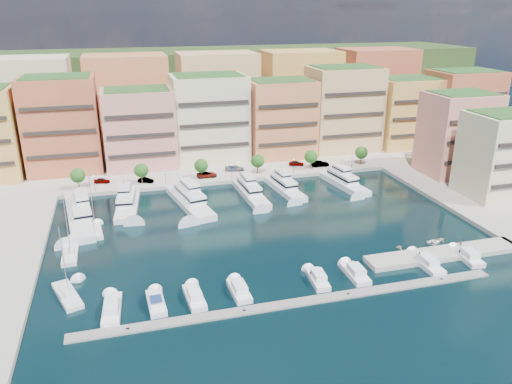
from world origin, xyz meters
TOP-DOWN VIEW (x-y plane):
  - ground at (0.00, 0.00)m, footprint 400.00×400.00m
  - north_quay at (0.00, 62.00)m, footprint 220.00×64.00m
  - hillside at (0.00, 110.00)m, footprint 240.00×40.00m
  - south_pontoon at (-3.00, -30.00)m, footprint 72.00×2.20m
  - finger_pier at (30.00, -22.00)m, footprint 32.00×5.00m
  - apartment_1 at (-44.00, 51.99)m, footprint 20.00×16.50m
  - apartment_2 at (-23.00, 49.99)m, footprint 20.00×15.50m
  - apartment_3 at (-2.00, 51.99)m, footprint 22.00×16.50m
  - apartment_4 at (20.00, 49.99)m, footprint 20.00×15.50m
  - apartment_5 at (42.00, 51.99)m, footprint 22.00×16.50m
  - apartment_6 at (64.00, 49.99)m, footprint 20.00×15.50m
  - apartment_7 at (84.00, 47.99)m, footprint 22.00×16.50m
  - apartment_east_a at (62.00, 19.99)m, footprint 18.00×14.50m
  - apartment_east_b at (62.00, 1.99)m, footprint 18.00×14.50m
  - backblock_0 at (-55.00, 74.00)m, footprint 26.00×18.00m
  - backblock_1 at (-25.00, 74.00)m, footprint 26.00×18.00m
  - backblock_2 at (5.00, 74.00)m, footprint 26.00×18.00m
  - backblock_3 at (35.00, 74.00)m, footprint 26.00×18.00m
  - backblock_4 at (65.00, 74.00)m, footprint 26.00×18.00m
  - tree_0 at (-40.00, 33.50)m, footprint 3.80×3.80m
  - tree_1 at (-24.00, 33.50)m, footprint 3.80×3.80m
  - tree_2 at (-8.00, 33.50)m, footprint 3.80×3.80m
  - tree_3 at (8.00, 33.50)m, footprint 3.80×3.80m
  - tree_4 at (24.00, 33.50)m, footprint 3.80×3.80m
  - tree_5 at (40.00, 33.50)m, footprint 3.80×3.80m
  - lamppost_0 at (-36.00, 31.20)m, footprint 0.30×0.30m
  - lamppost_1 at (-18.00, 31.20)m, footprint 0.30×0.30m
  - lamppost_2 at (0.00, 31.20)m, footprint 0.30×0.30m
  - lamppost_3 at (18.00, 31.20)m, footprint 0.30×0.30m
  - lamppost_4 at (36.00, 31.20)m, footprint 0.30×0.30m
  - yacht_0 at (-39.24, 16.44)m, footprint 8.12×27.79m
  - yacht_1 at (-28.28, 19.98)m, footprint 6.90×19.98m
  - yacht_2 at (-13.70, 18.27)m, footprint 9.36×23.95m
  - yacht_3 at (2.16, 19.78)m, footprint 5.18×20.32m
  - yacht_4 at (11.67, 20.70)m, footprint 6.19×18.38m
  - yacht_5 at (28.38, 20.47)m, footprint 7.02×19.06m
  - cruiser_0 at (-32.22, -24.60)m, footprint 3.34×9.07m
  - cruiser_1 at (-25.31, -24.60)m, footprint 2.95×7.47m
  - cruiser_2 at (-19.07, -24.58)m, footprint 3.08×7.82m
  - cruiser_3 at (-11.48, -24.58)m, footprint 2.94×7.36m
  - cruiser_5 at (2.73, -24.58)m, footprint 3.09×7.37m
  - cruiser_6 at (9.97, -24.58)m, footprint 2.95×7.54m
  - cruiser_8 at (24.47, -24.60)m, footprint 2.83×8.78m
  - cruiser_9 at (33.58, -24.58)m, footprint 3.50×7.58m
  - sailboat_2 at (-35.51, 6.72)m, footprint 3.50×8.07m
  - sailboat_1 at (-39.95, -1.93)m, footprint 2.92×10.85m
  - sailboat_0 at (-39.38, -18.13)m, footprint 5.80×10.12m
  - tender_1 at (23.30, -16.99)m, footprint 1.73×1.56m
  - tender_3 at (33.55, -16.11)m, footprint 1.57×1.36m
  - tender_2 at (31.56, -16.79)m, footprint 3.69×2.84m
  - car_0 at (-34.35, 36.96)m, footprint 4.44×2.51m
  - car_1 at (-23.04, 34.26)m, footprint 4.43×2.94m
  - car_2 at (-6.40, 34.28)m, footprint 5.75×2.76m
  - car_3 at (2.38, 37.88)m, footprint 5.80×3.20m
  - car_4 at (21.16, 37.82)m, footprint 4.75×2.93m
  - car_5 at (27.70, 35.05)m, footprint 5.27×2.20m
  - person_0 at (23.55, -23.47)m, footprint 0.60×0.68m
  - person_1 at (34.53, -20.71)m, footprint 0.79×0.63m

SIDE VIEW (x-z plane):
  - ground at x=0.00m, z-range 0.00..0.00m
  - north_quay at x=0.00m, z-range -1.00..1.00m
  - hillside at x=0.00m, z-range -29.00..29.00m
  - south_pontoon at x=-3.00m, z-range -0.17..0.17m
  - finger_pier at x=30.00m, z-range -1.00..1.00m
  - sailboat_1 at x=-39.95m, z-range -6.30..6.90m
  - sailboat_0 at x=-39.38m, z-range -6.29..6.91m
  - sailboat_2 at x=-35.51m, z-range -6.28..6.92m
  - tender_2 at x=31.56m, z-range 0.00..0.71m
  - tender_1 at x=23.30m, z-range 0.00..0.81m
  - tender_3 at x=33.55m, z-range 0.00..0.82m
  - cruiser_0 at x=-32.22m, z-range -0.73..1.82m
  - cruiser_8 at x=24.47m, z-range -0.73..1.82m
  - cruiser_2 at x=-19.07m, z-range -0.73..1.82m
  - cruiser_6 at x=9.97m, z-range -0.73..1.82m
  - cruiser_9 at x=33.58m, z-range -0.73..1.82m
  - cruiser_3 at x=-11.48m, z-range -0.73..1.82m
  - cruiser_5 at x=2.73m, z-range -0.73..1.82m
  - cruiser_1 at x=-25.31m, z-range -0.76..1.90m
  - yacht_1 at x=-28.28m, z-range -2.56..4.74m
  - yacht_4 at x=11.67m, z-range -2.56..4.74m
  - yacht_0 at x=-39.24m, z-range -2.44..4.86m
  - yacht_2 at x=-13.70m, z-range -2.44..4.86m
  - yacht_3 at x=2.16m, z-range -2.44..4.86m
  - yacht_5 at x=28.38m, z-range -2.44..4.86m
  - car_1 at x=-23.04m, z-range 1.00..2.38m
  - car_0 at x=-34.35m, z-range 1.00..2.42m
  - car_4 at x=21.16m, z-range 1.00..2.51m
  - person_1 at x=34.53m, z-range 1.00..2.56m
  - person_0 at x=23.55m, z-range 1.00..2.57m
  - car_2 at x=-6.40m, z-range 1.00..2.58m
  - car_3 at x=2.38m, z-range 1.00..2.59m
  - car_5 at x=27.70m, z-range 1.00..2.69m
  - lamppost_0 at x=-36.00m, z-range 1.73..5.93m
  - lamppost_1 at x=-18.00m, z-range 1.73..5.93m
  - lamppost_2 at x=0.00m, z-range 1.73..5.93m
  - lamppost_3 at x=18.00m, z-range 1.73..5.93m
  - lamppost_4 at x=36.00m, z-range 1.73..5.93m
  - tree_0 at x=-40.00m, z-range 1.92..7.57m
  - tree_1 at x=-24.00m, z-range 1.92..7.57m
  - tree_2 at x=-8.00m, z-range 1.92..7.57m
  - tree_3 at x=8.00m, z-range 1.92..7.57m
  - tree_4 at x=24.00m, z-range 1.92..7.57m
  - tree_5 at x=40.00m, z-range 1.92..7.57m
  - apartment_east_b at x=62.00m, z-range 0.91..21.71m
  - apartment_east_a at x=62.00m, z-range 0.91..23.71m
  - apartment_2 at x=-23.00m, z-range 0.91..23.71m
  - apartment_6 at x=64.00m, z-range 0.91..23.71m
  - apartment_4 at x=20.00m, z-range 0.91..24.71m
  - apartment_7 at x=84.00m, z-range 0.91..25.71m
  - apartment_3 at x=-2.00m, z-range 0.91..26.71m
  - apartment_5 at x=42.00m, z-range 0.91..27.71m
  - apartment_1 at x=-44.00m, z-range 0.91..27.71m
  - backblock_0 at x=-55.00m, z-range 1.00..31.00m
  - backblock_1 at x=-25.00m, z-range 1.00..31.00m
  - backblock_2 at x=5.00m, z-range 1.00..31.00m
  - backblock_3 at x=35.00m, z-range 1.00..31.00m
  - backblock_4 at x=65.00m, z-range 1.00..31.00m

